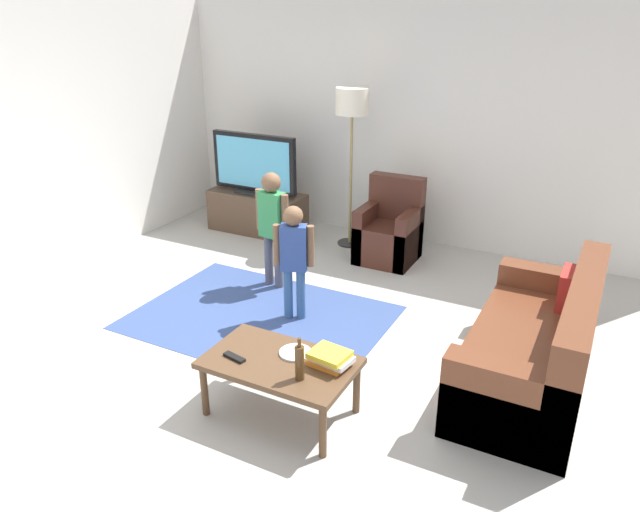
% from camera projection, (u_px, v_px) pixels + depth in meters
% --- Properties ---
extents(ground, '(7.80, 7.80, 0.00)m').
position_uv_depth(ground, '(285.00, 357.00, 4.76)').
color(ground, '#B2ADA3').
extents(wall_back, '(6.00, 0.12, 2.70)m').
position_uv_depth(wall_back, '(419.00, 124.00, 6.68)').
color(wall_back, silver).
rests_on(wall_back, ground).
extents(wall_left, '(0.12, 6.00, 2.70)m').
position_uv_depth(wall_left, '(2.00, 150.00, 5.51)').
color(wall_left, silver).
rests_on(wall_left, ground).
extents(area_rug, '(2.20, 1.60, 0.01)m').
position_uv_depth(area_rug, '(260.00, 317.00, 5.36)').
color(area_rug, '#33477A').
rests_on(area_rug, ground).
extents(tv_stand, '(1.20, 0.44, 0.50)m').
position_uv_depth(tv_stand, '(257.00, 213.00, 7.29)').
color(tv_stand, '#4C3828').
rests_on(tv_stand, ground).
extents(tv, '(1.10, 0.28, 0.71)m').
position_uv_depth(tv, '(254.00, 165.00, 7.03)').
color(tv, black).
rests_on(tv, tv_stand).
extents(couch, '(0.80, 1.80, 0.86)m').
position_uv_depth(couch, '(541.00, 351.00, 4.30)').
color(couch, brown).
rests_on(couch, ground).
extents(armchair, '(0.60, 0.60, 0.90)m').
position_uv_depth(armchair, '(390.00, 233.00, 6.49)').
color(armchair, '#472319').
rests_on(armchair, ground).
extents(floor_lamp, '(0.36, 0.36, 1.78)m').
position_uv_depth(floor_lamp, '(352.00, 110.00, 6.40)').
color(floor_lamp, '#262626').
rests_on(floor_lamp, ground).
extents(child_near_tv, '(0.38, 0.19, 1.15)m').
position_uv_depth(child_near_tv, '(272.00, 219.00, 5.71)').
color(child_near_tv, '#4C4C59').
rests_on(child_near_tv, ground).
extents(child_center, '(0.33, 0.20, 1.05)m').
position_uv_depth(child_center, '(294.00, 253.00, 5.12)').
color(child_center, '#33598C').
rests_on(child_center, ground).
extents(coffee_table, '(1.00, 0.60, 0.42)m').
position_uv_depth(coffee_table, '(280.00, 367.00, 3.97)').
color(coffee_table, '#513823').
rests_on(coffee_table, ground).
extents(book_stack, '(0.29, 0.24, 0.10)m').
position_uv_depth(book_stack, '(330.00, 358.00, 3.88)').
color(book_stack, orange).
rests_on(book_stack, coffee_table).
extents(bottle, '(0.06, 0.06, 0.29)m').
position_uv_depth(bottle, '(300.00, 362.00, 3.71)').
color(bottle, '#4C3319').
rests_on(bottle, coffee_table).
extents(tv_remote, '(0.18, 0.08, 0.02)m').
position_uv_depth(tv_remote, '(234.00, 357.00, 3.97)').
color(tv_remote, black).
rests_on(tv_remote, coffee_table).
extents(plate, '(0.22, 0.22, 0.02)m').
position_uv_depth(plate, '(295.00, 353.00, 4.02)').
color(plate, white).
rests_on(plate, coffee_table).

